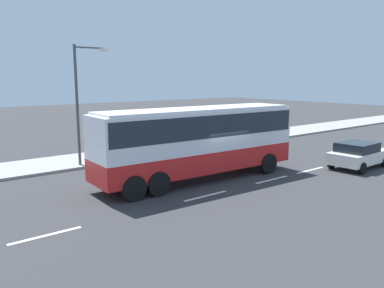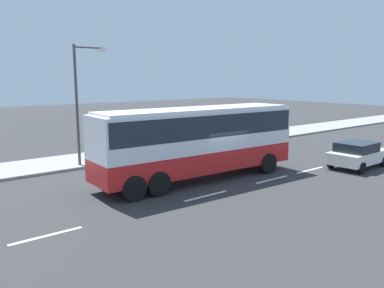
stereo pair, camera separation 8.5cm
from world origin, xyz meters
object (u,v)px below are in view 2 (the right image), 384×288
object	(u,v)px
pedestrian_near_curb	(133,141)
street_lamp	(80,96)
coach_bus	(198,136)
car_white_minivan	(358,154)

from	to	relation	value
pedestrian_near_curb	street_lamp	distance (m)	4.52
coach_bus	pedestrian_near_curb	distance (m)	6.71
coach_bus	car_white_minivan	size ratio (longest dim) A/B	2.72
coach_bus	car_white_minivan	world-z (taller)	coach_bus
car_white_minivan	street_lamp	distance (m)	16.28
pedestrian_near_curb	car_white_minivan	bearing A→B (deg)	54.48
car_white_minivan	street_lamp	bearing A→B (deg)	138.96
coach_bus	pedestrian_near_curb	size ratio (longest dim) A/B	6.39
pedestrian_near_curb	street_lamp	bearing A→B (deg)	-74.45
coach_bus	car_white_minivan	xyz separation A→B (m)	(8.93, -3.66, -1.47)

